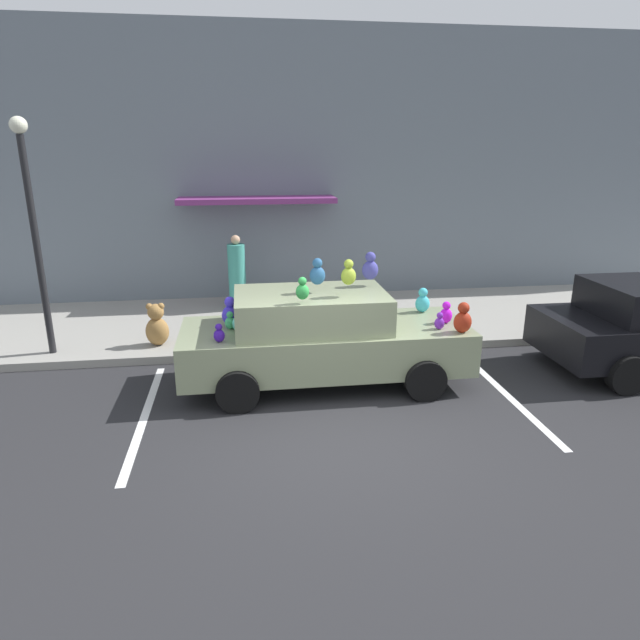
{
  "coord_description": "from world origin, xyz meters",
  "views": [
    {
      "loc": [
        -1.22,
        -6.52,
        3.73
      ],
      "look_at": [
        0.04,
        2.4,
        0.9
      ],
      "focal_mm": 31.13,
      "sensor_mm": 36.0,
      "label": 1
    }
  ],
  "objects_px": {
    "pedestrian_near_shopfront": "(237,276)",
    "teddy_bear_on_sidewalk": "(157,326)",
    "plush_covered_car": "(322,337)",
    "street_lamp_post": "(32,215)"
  },
  "relations": [
    {
      "from": "plush_covered_car",
      "to": "street_lamp_post",
      "type": "height_order",
      "value": "street_lamp_post"
    },
    {
      "from": "teddy_bear_on_sidewalk",
      "to": "street_lamp_post",
      "type": "xyz_separation_m",
      "value": [
        -1.84,
        -0.14,
        2.09
      ]
    },
    {
      "from": "street_lamp_post",
      "to": "pedestrian_near_shopfront",
      "type": "distance_m",
      "value": 4.46
    },
    {
      "from": "plush_covered_car",
      "to": "teddy_bear_on_sidewalk",
      "type": "relative_size",
      "value": 5.59
    },
    {
      "from": "street_lamp_post",
      "to": "teddy_bear_on_sidewalk",
      "type": "bearing_deg",
      "value": 4.4
    },
    {
      "from": "plush_covered_car",
      "to": "teddy_bear_on_sidewalk",
      "type": "bearing_deg",
      "value": 147.02
    },
    {
      "from": "plush_covered_car",
      "to": "pedestrian_near_shopfront",
      "type": "xyz_separation_m",
      "value": [
        -1.35,
        4.13,
        0.12
      ]
    },
    {
      "from": "plush_covered_car",
      "to": "pedestrian_near_shopfront",
      "type": "relative_size",
      "value": 2.7
    },
    {
      "from": "plush_covered_car",
      "to": "teddy_bear_on_sidewalk",
      "type": "distance_m",
      "value": 3.4
    },
    {
      "from": "pedestrian_near_shopfront",
      "to": "teddy_bear_on_sidewalk",
      "type": "bearing_deg",
      "value": -123.23
    }
  ]
}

